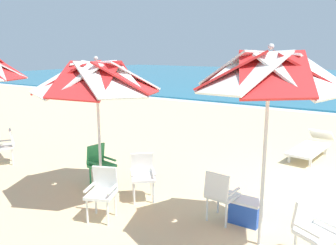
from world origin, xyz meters
name	(u,v)px	position (x,y,z in m)	size (l,w,h in m)	color
ground_plane	(336,195)	(0.00, 0.00, 0.00)	(80.00, 80.00, 0.00)	beige
beach_umbrella_0	(269,74)	(-0.71, -2.49, 2.46)	(2.07, 2.07, 2.86)	silver
plastic_chair_0	(312,228)	(-0.02, -2.54, 0.50)	(0.62, 0.60, 0.87)	white
plastic_chair_1	(220,193)	(-1.48, -2.18, 0.50)	(0.48, 0.51, 0.87)	white
beach_umbrella_1	(97,79)	(-3.79, -2.52, 2.27)	(2.33, 2.33, 2.67)	silver
plastic_chair_2	(102,190)	(-3.20, -3.10, 0.50)	(0.57, 0.59, 0.87)	white
plastic_chair_3	(100,163)	(-4.21, -2.11, 0.50)	(0.53, 0.50, 0.87)	#2D8C4C
plastic_chair_4	(143,173)	(-3.09, -2.13, 0.50)	(0.63, 0.63, 0.87)	white
plastic_chair_5	(6,144)	(-7.13, -2.33, 0.50)	(0.62, 0.63, 0.87)	white
sun_lounger_1	(311,146)	(-0.89, 2.37, 0.28)	(0.89, 2.21, 0.62)	white
cooler_box	(245,211)	(-1.11, -1.98, 0.20)	(0.50, 0.34, 0.40)	blue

